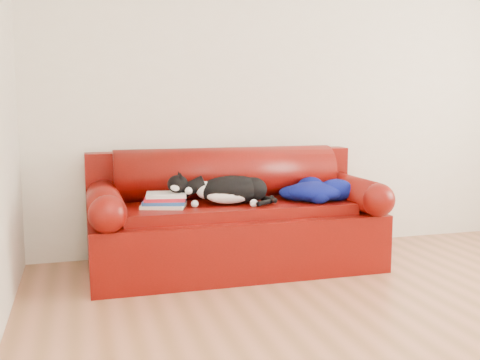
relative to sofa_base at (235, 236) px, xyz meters
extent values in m
plane|color=brown|center=(0.74, -1.49, -0.24)|extent=(4.50, 4.50, 0.00)
cube|color=beige|center=(0.74, 0.51, 1.06)|extent=(4.50, 0.02, 2.60)
cube|color=#410702|center=(0.00, 0.01, -0.03)|extent=(2.10, 0.90, 0.42)
cube|color=#410702|center=(0.00, -0.04, 0.21)|extent=(1.66, 0.62, 0.10)
cylinder|color=black|center=(-0.93, -0.32, -0.21)|extent=(0.06, 0.06, 0.05)
cylinder|color=black|center=(0.93, -0.32, -0.21)|extent=(0.06, 0.06, 0.05)
cylinder|color=black|center=(-0.93, 0.34, -0.21)|extent=(0.06, 0.06, 0.05)
cylinder|color=black|center=(0.93, 0.34, -0.21)|extent=(0.06, 0.06, 0.05)
cube|color=#410702|center=(0.00, 0.37, 0.19)|extent=(2.10, 0.18, 0.85)
cylinder|color=#410702|center=(0.00, 0.26, 0.44)|extent=(1.70, 0.40, 0.40)
cylinder|color=#410702|center=(-0.93, 0.01, 0.30)|extent=(0.24, 0.88, 0.24)
sphere|color=#410702|center=(-0.93, -0.43, 0.30)|extent=(0.24, 0.24, 0.24)
cylinder|color=#410702|center=(0.93, 0.01, 0.30)|extent=(0.24, 0.88, 0.24)
sphere|color=#410702|center=(0.93, -0.43, 0.30)|extent=(0.24, 0.24, 0.24)
cube|color=beige|center=(-0.52, -0.08, 0.28)|extent=(0.35, 0.31, 0.02)
cube|color=white|center=(-0.52, -0.08, 0.28)|extent=(0.34, 0.29, 0.02)
cube|color=#1C4B97|center=(-0.52, -0.08, 0.30)|extent=(0.33, 0.29, 0.02)
cube|color=white|center=(-0.52, -0.08, 0.30)|extent=(0.32, 0.27, 0.02)
cube|color=#B51426|center=(-0.52, -0.08, 0.33)|extent=(0.32, 0.27, 0.02)
cube|color=white|center=(-0.52, -0.08, 0.33)|extent=(0.30, 0.25, 0.02)
cube|color=silver|center=(-0.52, -0.08, 0.35)|extent=(0.30, 0.25, 0.02)
cube|color=white|center=(-0.52, -0.08, 0.35)|extent=(0.29, 0.23, 0.02)
ellipsoid|color=black|center=(-0.04, -0.09, 0.36)|extent=(0.54, 0.36, 0.20)
ellipsoid|color=silver|center=(-0.07, -0.14, 0.33)|extent=(0.37, 0.22, 0.13)
ellipsoid|color=silver|center=(-0.24, -0.08, 0.37)|extent=(0.16, 0.15, 0.13)
ellipsoid|color=black|center=(0.11, -0.10, 0.35)|extent=(0.24, 0.24, 0.17)
ellipsoid|color=black|center=(-0.36, -0.03, 0.43)|extent=(0.17, 0.16, 0.13)
ellipsoid|color=silver|center=(-0.38, -0.07, 0.41)|extent=(0.08, 0.07, 0.05)
sphere|color=#BF7272|center=(-0.39, -0.08, 0.42)|extent=(0.02, 0.02, 0.02)
cone|color=black|center=(-0.35, -0.06, 0.49)|extent=(0.06, 0.06, 0.06)
cone|color=black|center=(-0.33, 0.00, 0.49)|extent=(0.06, 0.06, 0.06)
cylinder|color=black|center=(0.21, -0.16, 0.29)|extent=(0.08, 0.18, 0.04)
sphere|color=silver|center=(-0.28, -0.10, 0.29)|extent=(0.05, 0.05, 0.05)
sphere|color=silver|center=(0.08, -0.23, 0.29)|extent=(0.05, 0.05, 0.05)
ellipsoid|color=#060240|center=(0.59, -0.11, 0.33)|extent=(0.49, 0.45, 0.14)
ellipsoid|color=#060240|center=(0.75, -0.14, 0.35)|extent=(0.30, 0.27, 0.16)
ellipsoid|color=#060240|center=(0.47, -0.05, 0.32)|extent=(0.30, 0.34, 0.11)
ellipsoid|color=#060240|center=(0.61, 0.03, 0.35)|extent=(0.25, 0.21, 0.16)
ellipsoid|color=#060240|center=(0.56, -0.22, 0.32)|extent=(0.19, 0.21, 0.11)
ellipsoid|color=silver|center=(0.68, -0.17, 0.35)|extent=(0.20, 0.09, 0.05)
camera|label=1|loc=(-1.08, -3.91, 0.98)|focal=42.00mm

